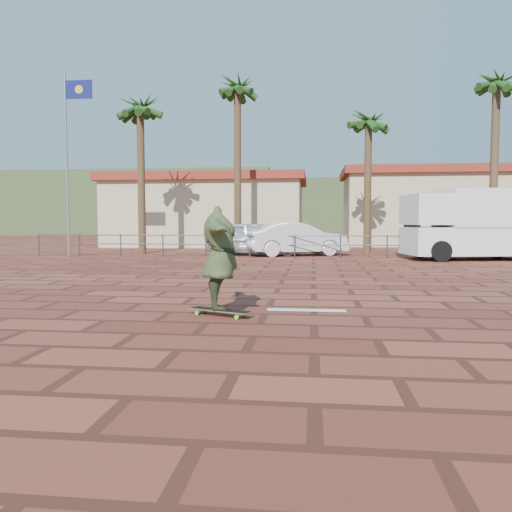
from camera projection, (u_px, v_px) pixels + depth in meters
The scene contains 17 objects.
ground at pixel (273, 299), 10.18m from camera, with size 120.00×120.00×0.00m, color brown.
paint_stripe at pixel (306, 310), 8.91m from camera, with size 1.40×0.22×0.01m, color white.
guardrail at pixel (295, 242), 22.02m from camera, with size 24.06×0.06×1.00m.
flagpole at pixel (69, 152), 21.88m from camera, with size 1.30×0.10×8.00m.
palm_far_left at pixel (140, 112), 23.93m from camera, with size 2.40×2.40×8.25m.
palm_left at pixel (237, 93), 24.83m from camera, with size 2.40×2.40×9.45m.
palm_center at pixel (369, 125), 24.70m from camera, with size 2.40×2.40×7.75m.
palm_right at pixel (497, 88), 22.50m from camera, with size 2.40×2.40×9.05m.
building_west at pixel (208, 211), 32.50m from camera, with size 12.60×7.60×4.50m.
building_east at pixel (423, 207), 32.88m from camera, with size 10.60×6.60×5.00m.
hill_front at pixel (307, 209), 59.52m from camera, with size 70.00×18.00×6.00m, color #384C28.
hill_back at pixel (145, 203), 67.90m from camera, with size 35.00×14.00×8.00m, color #384C28.
longboard at pixel (220, 311), 8.35m from camera, with size 1.15×0.66×0.11m.
skateboarder at pixel (220, 258), 8.29m from camera, with size 2.13×0.58×1.73m, color #394826.
campervan at pixel (475, 223), 20.63m from camera, with size 5.88×3.23×2.89m.
car_silver at pixel (257, 238), 23.43m from camera, with size 1.89×4.69×1.60m, color silver.
car_white at pixel (296, 239), 23.00m from camera, with size 1.63×4.66×1.54m, color silver.
Camera 1 is at (0.81, -10.07, 1.59)m, focal length 35.00 mm.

